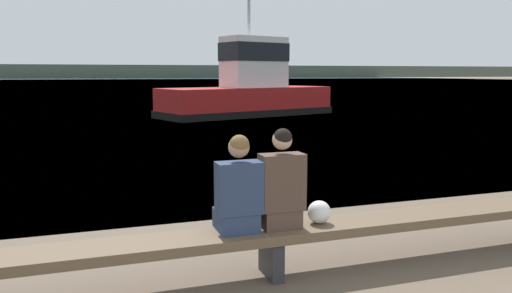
{
  "coord_description": "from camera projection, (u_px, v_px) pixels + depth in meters",
  "views": [
    {
      "loc": [
        -2.06,
        -1.08,
        1.99
      ],
      "look_at": [
        0.43,
        6.31,
        0.83
      ],
      "focal_mm": 35.0,
      "sensor_mm": 36.0,
      "label": 1
    }
  ],
  "objects": [
    {
      "name": "water_surface",
      "position": [
        96.0,
        81.0,
        119.48
      ],
      "size": [
        240.0,
        240.0,
        0.0
      ],
      "primitive_type": "plane",
      "color": "#426B8E",
      "rests_on": "ground"
    },
    {
      "name": "far_shoreline",
      "position": [
        92.0,
        71.0,
        187.79
      ],
      "size": [
        600.0,
        12.0,
        4.95
      ],
      "primitive_type": "cube",
      "color": "#424738",
      "rests_on": "ground"
    },
    {
      "name": "bench_main",
      "position": [
        271.0,
        237.0,
        4.87
      ],
      "size": [
        7.4,
        0.5,
        0.48
      ],
      "color": "brown",
      "rests_on": "ground"
    },
    {
      "name": "person_left",
      "position": [
        238.0,
        192.0,
        4.71
      ],
      "size": [
        0.43,
        0.43,
        0.94
      ],
      "color": "navy",
      "rests_on": "bench_main"
    },
    {
      "name": "person_right",
      "position": [
        281.0,
        187.0,
        4.84
      ],
      "size": [
        0.43,
        0.43,
        0.99
      ],
      "color": "#4C382D",
      "rests_on": "bench_main"
    },
    {
      "name": "shopping_bag",
      "position": [
        319.0,
        212.0,
        5.02
      ],
      "size": [
        0.24,
        0.22,
        0.23
      ],
      "color": "white",
      "rests_on": "bench_main"
    },
    {
      "name": "tugboat_red",
      "position": [
        249.0,
        91.0,
        23.41
      ],
      "size": [
        8.92,
        5.28,
        5.77
      ],
      "rotation": [
        0.0,
        0.0,
        1.89
      ],
      "color": "#A81919",
      "rests_on": "water_surface"
    }
  ]
}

